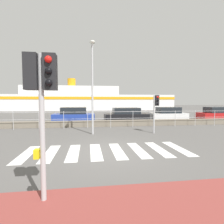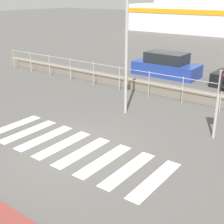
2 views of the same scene
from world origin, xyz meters
The scene contains 7 objects.
ground_plane centered at (0.00, 0.00, 0.00)m, with size 160.00×160.00×0.00m, color #565451.
crosswalk centered at (-0.10, 0.00, 0.00)m, with size 6.75×2.40×0.01m.
seawall centered at (0.00, 7.16, 0.24)m, with size 25.65×0.55×0.49m.
harbor_fence centered at (0.00, 6.29, 0.85)m, with size 23.13×0.04×1.31m.
traffic_light_far centered at (3.47, 3.62, 1.81)m, with size 0.34×0.32×2.46m.
streetlamp centered at (-0.57, 3.63, 3.50)m, with size 0.32×1.03×5.59m.
parked_car_blue centered at (-2.27, 10.76, 0.62)m, with size 4.10×1.78×1.45m.
Camera 2 is at (6.52, -6.61, 4.82)m, focal length 50.00 mm.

